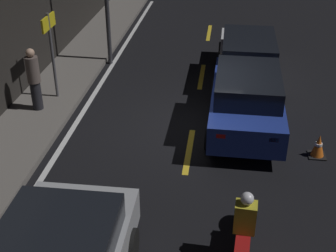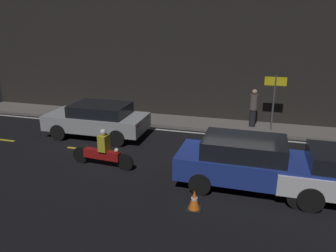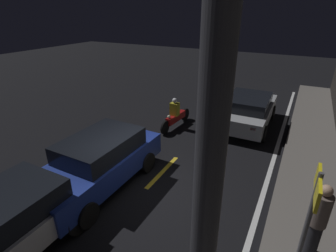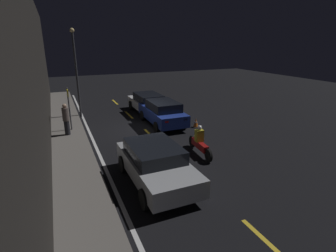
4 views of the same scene
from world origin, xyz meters
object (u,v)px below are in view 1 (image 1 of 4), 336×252
at_px(sedan_blue, 247,97).
at_px(shop_sign, 51,39).
at_px(motorcycle, 243,235).
at_px(traffic_cone_near, 318,146).
at_px(sedan_white, 248,57).
at_px(pedestrian, 34,79).

xyz_separation_m(sedan_blue, shop_sign, (0.76, 5.29, 1.04)).
xyz_separation_m(motorcycle, traffic_cone_near, (3.53, -1.78, -0.28)).
height_order(sedan_white, motorcycle, sedan_white).
distance_m(sedan_white, shop_sign, 5.92).
height_order(sedan_white, pedestrian, pedestrian).
xyz_separation_m(traffic_cone_near, shop_sign, (2.04, 6.96, 1.57)).
relative_size(motorcycle, pedestrian, 1.36).
bearing_deg(pedestrian, sedan_blue, -89.36).
xyz_separation_m(sedan_white, motorcycle, (-7.80, 0.20, -0.23)).
bearing_deg(motorcycle, sedan_white, 2.98).
height_order(motorcycle, traffic_cone_near, motorcycle).
bearing_deg(sedan_blue, traffic_cone_near, -126.88).
bearing_deg(sedan_white, pedestrian, 118.61).
distance_m(motorcycle, pedestrian, 7.24).
bearing_deg(shop_sign, sedan_white, -67.49).
distance_m(traffic_cone_near, shop_sign, 7.42).
xyz_separation_m(motorcycle, pedestrian, (4.75, 5.44, 0.48)).
xyz_separation_m(sedan_blue, traffic_cone_near, (-1.28, -1.66, -0.54)).
distance_m(sedan_white, motorcycle, 7.81).
relative_size(traffic_cone_near, pedestrian, 0.32).
relative_size(sedan_white, traffic_cone_near, 8.23).
distance_m(pedestrian, shop_sign, 1.19).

